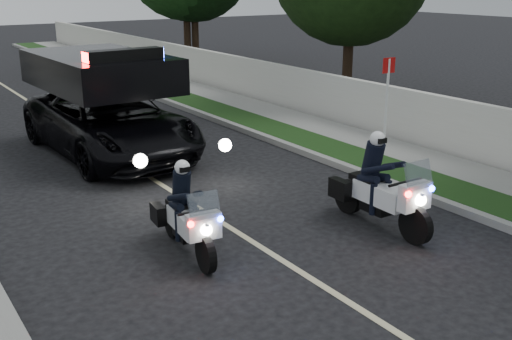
{
  "coord_description": "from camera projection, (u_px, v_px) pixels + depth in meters",
  "views": [
    {
      "loc": [
        -5.29,
        -3.53,
        4.35
      ],
      "look_at": [
        0.58,
        5.3,
        1.0
      ],
      "focal_mm": 42.73,
      "sensor_mm": 36.0,
      "label": 1
    }
  ],
  "objects": [
    {
      "name": "police_moto_left",
      "position": [
        188.0,
        252.0,
        10.11
      ],
      "size": [
        0.86,
        1.92,
        1.58
      ],
      "primitive_type": null,
      "rotation": [
        0.0,
        0.0,
        -0.11
      ],
      "color": "silver",
      "rests_on": "ground"
    },
    {
      "name": "sign_post",
      "position": [
        383.0,
        152.0,
        15.96
      ],
      "size": [
        0.42,
        0.42,
        2.53
      ],
      "primitive_type": null,
      "rotation": [
        0.0,
        0.0,
        -0.06
      ],
      "color": "#A4270B",
      "rests_on": "ground"
    },
    {
      "name": "lane_marking",
      "position": [
        130.0,
        165.0,
        14.85
      ],
      "size": [
        0.12,
        50.0,
        0.01
      ],
      "primitive_type": "cube",
      "color": "#BFB78C",
      "rests_on": "ground"
    },
    {
      "name": "tree_right_d",
      "position": [
        188.0,
        64.0,
        32.05
      ],
      "size": [
        7.58,
        7.58,
        10.39
      ],
      "primitive_type": null,
      "rotation": [
        0.0,
        0.0,
        -0.25
      ],
      "color": "#1A4416",
      "rests_on": "ground"
    },
    {
      "name": "property_wall",
      "position": [
        350.0,
        103.0,
        18.37
      ],
      "size": [
        0.22,
        60.0,
        1.5
      ],
      "primitive_type": "cube",
      "color": "beige",
      "rests_on": "ground"
    },
    {
      "name": "grass_verge",
      "position": [
        288.0,
        135.0,
        17.36
      ],
      "size": [
        1.2,
        60.0,
        0.16
      ],
      "primitive_type": "cube",
      "color": "#193814",
      "rests_on": "ground"
    },
    {
      "name": "tree_right_e",
      "position": [
        196.0,
        64.0,
        32.15
      ],
      "size": [
        6.06,
        6.06,
        10.01
      ],
      "primitive_type": null,
      "rotation": [
        0.0,
        0.0,
        0.01
      ],
      "color": "black",
      "rests_on": "ground"
    },
    {
      "name": "police_suv",
      "position": [
        112.0,
        154.0,
        15.75
      ],
      "size": [
        3.1,
        6.26,
        2.99
      ],
      "primitive_type": "imported",
      "rotation": [
        0.0,
        0.0,
        0.04
      ],
      "color": "black",
      "rests_on": "ground"
    },
    {
      "name": "police_moto_right",
      "position": [
        378.0,
        227.0,
        11.16
      ],
      "size": [
        0.76,
        2.1,
        1.78
      ],
      "primitive_type": null,
      "rotation": [
        0.0,
        0.0,
        -0.01
      ],
      "color": "silver",
      "rests_on": "ground"
    },
    {
      "name": "sidewalk_right",
      "position": [
        323.0,
        129.0,
        18.04
      ],
      "size": [
        1.4,
        60.0,
        0.16
      ],
      "primitive_type": "cube",
      "color": "gray",
      "rests_on": "ground"
    },
    {
      "name": "tree_right_c",
      "position": [
        346.0,
        102.0,
        22.29
      ],
      "size": [
        7.07,
        7.07,
        9.36
      ],
      "primitive_type": null,
      "rotation": [
        0.0,
        0.0,
        0.31
      ],
      "color": "#1A3611",
      "rests_on": "ground"
    },
    {
      "name": "curb_right",
      "position": [
        268.0,
        138.0,
        16.99
      ],
      "size": [
        0.2,
        60.0,
        0.15
      ],
      "primitive_type": "cube",
      "color": "gray",
      "rests_on": "ground"
    }
  ]
}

